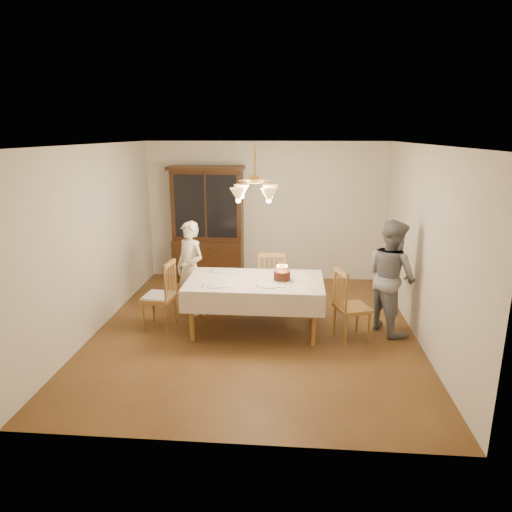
# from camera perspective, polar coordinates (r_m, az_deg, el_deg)

# --- Properties ---
(ground) EXTENTS (5.00, 5.00, 0.00)m
(ground) POSITION_cam_1_polar(r_m,az_deg,el_deg) (6.66, -0.14, -9.21)
(ground) COLOR #523217
(ground) RESTS_ON ground
(room_shell) EXTENTS (5.00, 5.00, 5.00)m
(room_shell) POSITION_cam_1_polar(r_m,az_deg,el_deg) (6.18, -0.15, 4.28)
(room_shell) COLOR white
(room_shell) RESTS_ON ground
(dining_table) EXTENTS (1.90, 1.10, 0.76)m
(dining_table) POSITION_cam_1_polar(r_m,az_deg,el_deg) (6.41, -0.15, -3.64)
(dining_table) COLOR brown
(dining_table) RESTS_ON ground
(china_hutch) EXTENTS (1.38, 0.54, 2.16)m
(china_hutch) POSITION_cam_1_polar(r_m,az_deg,el_deg) (8.62, -6.03, 3.67)
(china_hutch) COLOR black
(china_hutch) RESTS_ON ground
(chair_far_side) EXTENTS (0.46, 0.45, 1.00)m
(chair_far_side) POSITION_cam_1_polar(r_m,az_deg,el_deg) (7.17, 1.94, -3.60)
(chair_far_side) COLOR brown
(chair_far_side) RESTS_ON ground
(chair_left_end) EXTENTS (0.47, 0.49, 1.00)m
(chair_left_end) POSITION_cam_1_polar(r_m,az_deg,el_deg) (6.73, -12.00, -5.11)
(chair_left_end) COLOR brown
(chair_left_end) RESTS_ON ground
(chair_right_end) EXTENTS (0.54, 0.55, 1.00)m
(chair_right_end) POSITION_cam_1_polar(r_m,az_deg,el_deg) (6.36, 11.85, -6.45)
(chair_right_end) COLOR brown
(chair_right_end) RESTS_ON ground
(elderly_woman) EXTENTS (0.64, 0.60, 1.46)m
(elderly_woman) POSITION_cam_1_polar(r_m,az_deg,el_deg) (7.08, -8.21, -1.55)
(elderly_woman) COLOR white
(elderly_woman) RESTS_ON ground
(adult_in_grey) EXTENTS (0.91, 0.98, 1.61)m
(adult_in_grey) POSITION_cam_1_polar(r_m,az_deg,el_deg) (6.65, 16.53, -2.47)
(adult_in_grey) COLOR slate
(adult_in_grey) RESTS_ON ground
(birthday_cake) EXTENTS (0.30, 0.30, 0.22)m
(birthday_cake) POSITION_cam_1_polar(r_m,az_deg,el_deg) (6.34, 3.26, -2.52)
(birthday_cake) COLOR white
(birthday_cake) RESTS_ON dining_table
(place_setting_near_left) EXTENTS (0.37, 0.23, 0.02)m
(place_setting_near_left) POSITION_cam_1_polar(r_m,az_deg,el_deg) (6.14, -5.05, -3.73)
(place_setting_near_left) COLOR white
(place_setting_near_left) RESTS_ON dining_table
(place_setting_near_right) EXTENTS (0.39, 0.24, 0.02)m
(place_setting_near_right) POSITION_cam_1_polar(r_m,az_deg,el_deg) (6.12, 1.82, -3.74)
(place_setting_near_right) COLOR white
(place_setting_near_right) RESTS_ON dining_table
(place_setting_far_left) EXTENTS (0.40, 0.26, 0.02)m
(place_setting_far_left) POSITION_cam_1_polar(r_m,az_deg,el_deg) (6.77, -4.07, -1.90)
(place_setting_far_left) COLOR white
(place_setting_far_left) RESTS_ON dining_table
(chandelier) EXTENTS (0.62, 0.62, 0.73)m
(chandelier) POSITION_cam_1_polar(r_m,az_deg,el_deg) (6.11, -0.15, 7.92)
(chandelier) COLOR #BF8C3F
(chandelier) RESTS_ON ground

